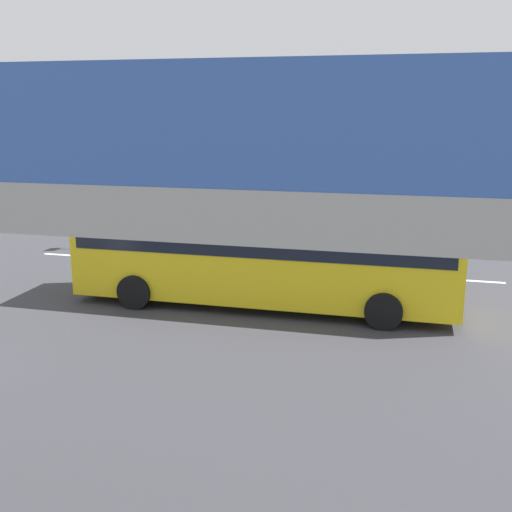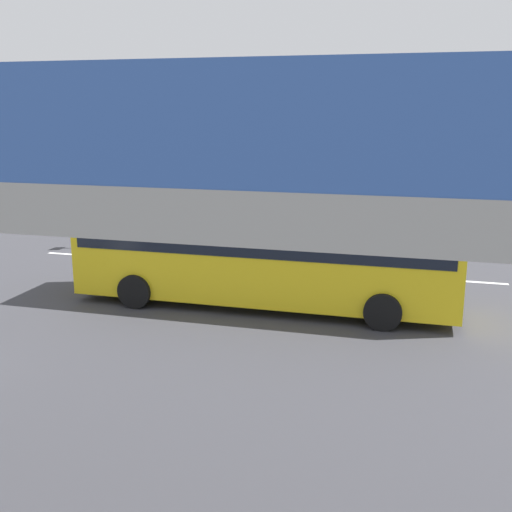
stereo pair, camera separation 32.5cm
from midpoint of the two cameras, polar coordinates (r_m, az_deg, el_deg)
ground at (r=20.16m, az=-3.00°, el=-3.42°), size 80.00×80.00×0.00m
city_bus at (r=18.41m, az=0.16°, el=1.01°), size 11.54×2.85×3.15m
traffic_sign at (r=26.96m, az=-15.24°, el=4.61°), size 0.08×0.60×2.80m
lane_dash_leftmost at (r=22.71m, az=19.38°, el=-2.22°), size 2.00×0.20×0.01m
lane_dash_left at (r=22.65m, az=9.27°, el=-1.64°), size 2.00×0.20×0.01m
lane_dash_centre at (r=23.29m, az=-0.57°, el=-1.03°), size 2.00×0.20×0.01m
lane_dash_right at (r=24.58m, az=-9.64°, el=-0.44°), size 2.00×0.20×0.01m
lane_dash_rightmost at (r=26.41m, az=-17.62°, el=0.08°), size 2.00×0.20×0.01m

